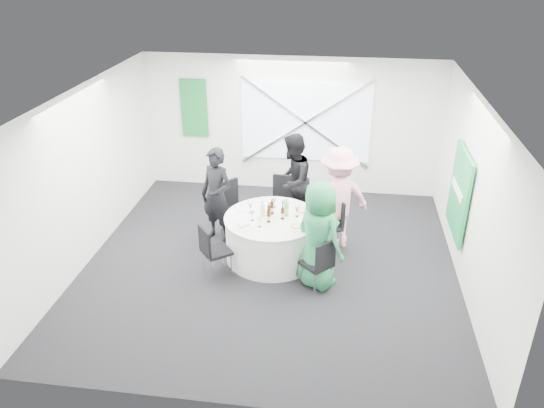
# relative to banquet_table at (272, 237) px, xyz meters

# --- Properties ---
(floor) EXTENTS (6.00, 6.00, 0.00)m
(floor) POSITION_rel_banquet_table_xyz_m (0.00, -0.20, -0.38)
(floor) COLOR black
(floor) RESTS_ON ground
(ceiling) EXTENTS (6.00, 6.00, 0.00)m
(ceiling) POSITION_rel_banquet_table_xyz_m (0.00, -0.20, 2.42)
(ceiling) COLOR white
(ceiling) RESTS_ON wall_back
(wall_back) EXTENTS (6.00, 0.00, 6.00)m
(wall_back) POSITION_rel_banquet_table_xyz_m (0.00, 2.80, 1.02)
(wall_back) COLOR silver
(wall_back) RESTS_ON floor
(wall_front) EXTENTS (6.00, 0.00, 6.00)m
(wall_front) POSITION_rel_banquet_table_xyz_m (0.00, -3.20, 1.02)
(wall_front) COLOR silver
(wall_front) RESTS_ON floor
(wall_left) EXTENTS (0.00, 6.00, 6.00)m
(wall_left) POSITION_rel_banquet_table_xyz_m (-3.00, -0.20, 1.02)
(wall_left) COLOR silver
(wall_left) RESTS_ON floor
(wall_right) EXTENTS (0.00, 6.00, 6.00)m
(wall_right) POSITION_rel_banquet_table_xyz_m (3.00, -0.20, 1.02)
(wall_right) COLOR silver
(wall_right) RESTS_ON floor
(window_panel) EXTENTS (2.60, 0.03, 1.60)m
(window_panel) POSITION_rel_banquet_table_xyz_m (0.30, 2.76, 1.12)
(window_panel) COLOR white
(window_panel) RESTS_ON wall_back
(window_brace_a) EXTENTS (2.63, 0.05, 1.84)m
(window_brace_a) POSITION_rel_banquet_table_xyz_m (0.30, 2.72, 1.12)
(window_brace_a) COLOR silver
(window_brace_a) RESTS_ON window_panel
(window_brace_b) EXTENTS (2.63, 0.05, 1.84)m
(window_brace_b) POSITION_rel_banquet_table_xyz_m (0.30, 2.72, 1.12)
(window_brace_b) COLOR silver
(window_brace_b) RESTS_ON window_panel
(green_banner) EXTENTS (0.55, 0.04, 1.20)m
(green_banner) POSITION_rel_banquet_table_xyz_m (-2.00, 2.75, 1.32)
(green_banner) COLOR #136128
(green_banner) RESTS_ON wall_back
(green_sign) EXTENTS (0.05, 1.20, 1.40)m
(green_sign) POSITION_rel_banquet_table_xyz_m (2.94, 0.40, 0.82)
(green_sign) COLOR #198D46
(green_sign) RESTS_ON wall_right
(banquet_table) EXTENTS (1.56, 1.56, 0.76)m
(banquet_table) POSITION_rel_banquet_table_xyz_m (0.00, 0.00, 0.00)
(banquet_table) COLOR silver
(banquet_table) RESTS_ON floor
(chair_back) EXTENTS (0.47, 0.48, 0.99)m
(chair_back) POSITION_rel_banquet_table_xyz_m (0.06, 1.08, 0.20)
(chair_back) COLOR black
(chair_back) RESTS_ON floor
(chair_back_left) EXTENTS (0.65, 0.65, 1.02)m
(chair_back_left) POSITION_rel_banquet_table_xyz_m (-0.80, 0.68, 0.22)
(chair_back_left) COLOR black
(chair_back_left) RESTS_ON floor
(chair_back_right) EXTENTS (0.56, 0.55, 0.92)m
(chair_back_right) POSITION_rel_banquet_table_xyz_m (0.97, 0.43, 0.16)
(chair_back_right) COLOR black
(chair_back_right) RESTS_ON floor
(chair_front_right) EXTENTS (0.56, 0.56, 0.88)m
(chair_front_right) POSITION_rel_banquet_table_xyz_m (0.84, -0.82, 0.13)
(chair_front_right) COLOR black
(chair_front_right) RESTS_ON floor
(chair_front_left) EXTENTS (0.57, 0.57, 0.89)m
(chair_front_left) POSITION_rel_banquet_table_xyz_m (-0.85, -0.68, 0.14)
(chair_front_left) COLOR black
(chair_front_left) RESTS_ON floor
(person_man_back_left) EXTENTS (0.74, 0.63, 1.70)m
(person_man_back_left) POSITION_rel_banquet_table_xyz_m (-1.03, 0.48, 0.47)
(person_man_back_left) COLOR black
(person_man_back_left) RESTS_ON floor
(person_man_back) EXTENTS (0.60, 0.92, 1.75)m
(person_man_back) POSITION_rel_banquet_table_xyz_m (0.21, 1.22, 0.50)
(person_man_back) COLOR black
(person_man_back) RESTS_ON floor
(person_woman_pink) EXTENTS (1.29, 1.02, 1.81)m
(person_woman_pink) POSITION_rel_banquet_table_xyz_m (1.04, 0.55, 0.52)
(person_woman_pink) COLOR pink
(person_woman_pink) RESTS_ON floor
(person_woman_green) EXTENTS (0.99, 0.95, 1.71)m
(person_woman_green) POSITION_rel_banquet_table_xyz_m (0.79, -0.65, 0.47)
(person_woman_green) COLOR #227E46
(person_woman_green) RESTS_ON floor
(plate_back) EXTENTS (0.27, 0.27, 0.01)m
(plate_back) POSITION_rel_banquet_table_xyz_m (-0.02, 0.59, 0.39)
(plate_back) COLOR white
(plate_back) RESTS_ON banquet_table
(plate_back_left) EXTENTS (0.25, 0.25, 0.01)m
(plate_back_left) POSITION_rel_banquet_table_xyz_m (-0.43, 0.28, 0.39)
(plate_back_left) COLOR white
(plate_back_left) RESTS_ON banquet_table
(plate_back_right) EXTENTS (0.28, 0.28, 0.04)m
(plate_back_right) POSITION_rel_banquet_table_xyz_m (0.45, 0.26, 0.40)
(plate_back_right) COLOR white
(plate_back_right) RESTS_ON banquet_table
(plate_front_right) EXTENTS (0.28, 0.28, 0.04)m
(plate_front_right) POSITION_rel_banquet_table_xyz_m (0.42, -0.28, 0.40)
(plate_front_right) COLOR white
(plate_front_right) RESTS_ON banquet_table
(plate_front_left) EXTENTS (0.25, 0.25, 0.01)m
(plate_front_left) POSITION_rel_banquet_table_xyz_m (-0.37, -0.40, 0.39)
(plate_front_left) COLOR white
(plate_front_left) RESTS_ON banquet_table
(napkin) EXTENTS (0.20, 0.19, 0.05)m
(napkin) POSITION_rel_banquet_table_xyz_m (-0.40, -0.38, 0.42)
(napkin) COLOR silver
(napkin) RESTS_ON plate_front_left
(beer_bottle_a) EXTENTS (0.06, 0.06, 0.24)m
(beer_bottle_a) POSITION_rel_banquet_table_xyz_m (-0.05, 0.03, 0.47)
(beer_bottle_a) COLOR #3A170A
(beer_bottle_a) RESTS_ON banquet_table
(beer_bottle_b) EXTENTS (0.06, 0.06, 0.27)m
(beer_bottle_b) POSITION_rel_banquet_table_xyz_m (-0.02, 0.12, 0.48)
(beer_bottle_b) COLOR #3A170A
(beer_bottle_b) RESTS_ON banquet_table
(beer_bottle_c) EXTENTS (0.06, 0.06, 0.25)m
(beer_bottle_c) POSITION_rel_banquet_table_xyz_m (0.18, -0.04, 0.47)
(beer_bottle_c) COLOR #3A170A
(beer_bottle_c) RESTS_ON banquet_table
(beer_bottle_d) EXTENTS (0.06, 0.06, 0.25)m
(beer_bottle_d) POSITION_rel_banquet_table_xyz_m (-0.03, -0.17, 0.48)
(beer_bottle_d) COLOR #3A170A
(beer_bottle_d) RESTS_ON banquet_table
(green_water_bottle) EXTENTS (0.08, 0.08, 0.30)m
(green_water_bottle) POSITION_rel_banquet_table_xyz_m (0.22, 0.09, 0.50)
(green_water_bottle) COLOR #44B255
(green_water_bottle) RESTS_ON banquet_table
(clear_water_bottle) EXTENTS (0.08, 0.08, 0.29)m
(clear_water_bottle) POSITION_rel_banquet_table_xyz_m (-0.16, -0.00, 0.49)
(clear_water_bottle) COLOR silver
(clear_water_bottle) RESTS_ON banquet_table
(wine_glass_a) EXTENTS (0.07, 0.07, 0.17)m
(wine_glass_a) POSITION_rel_banquet_table_xyz_m (-0.30, -0.15, 0.50)
(wine_glass_a) COLOR white
(wine_glass_a) RESTS_ON banquet_table
(wine_glass_b) EXTENTS (0.07, 0.07, 0.17)m
(wine_glass_b) POSITION_rel_banquet_table_xyz_m (0.40, 0.08, 0.50)
(wine_glass_b) COLOR white
(wine_glass_b) RESTS_ON banquet_table
(wine_glass_c) EXTENTS (0.07, 0.07, 0.17)m
(wine_glass_c) POSITION_rel_banquet_table_xyz_m (-0.37, 0.09, 0.50)
(wine_glass_c) COLOR white
(wine_glass_c) RESTS_ON banquet_table
(wine_glass_d) EXTENTS (0.07, 0.07, 0.17)m
(wine_glass_d) POSITION_rel_banquet_table_xyz_m (-0.01, 0.36, 0.50)
(wine_glass_d) COLOR white
(wine_glass_d) RESTS_ON banquet_table
(wine_glass_e) EXTENTS (0.07, 0.07, 0.17)m
(wine_glass_e) POSITION_rel_banquet_table_xyz_m (-0.15, -0.35, 0.50)
(wine_glass_e) COLOR white
(wine_glass_e) RESTS_ON banquet_table
(wine_glass_f) EXTENTS (0.07, 0.07, 0.17)m
(wine_glass_f) POSITION_rel_banquet_table_xyz_m (0.14, 0.30, 0.50)
(wine_glass_f) COLOR white
(wine_glass_f) RESTS_ON banquet_table
(fork_a) EXTENTS (0.15, 0.02, 0.01)m
(fork_a) POSITION_rel_banquet_table_xyz_m (0.17, 0.55, 0.38)
(fork_a) COLOR silver
(fork_a) RESTS_ON banquet_table
(knife_a) EXTENTS (0.15, 0.02, 0.01)m
(knife_a) POSITION_rel_banquet_table_xyz_m (-0.16, 0.55, 0.38)
(knife_a) COLOR silver
(knife_a) RESTS_ON banquet_table
(fork_b) EXTENTS (0.09, 0.14, 0.01)m
(fork_b) POSITION_rel_banquet_table_xyz_m (-0.40, 0.42, 0.38)
(fork_b) COLOR silver
(fork_b) RESTS_ON banquet_table
(knife_b) EXTENTS (0.08, 0.14, 0.01)m
(knife_b) POSITION_rel_banquet_table_xyz_m (-0.57, 0.07, 0.38)
(knife_b) COLOR silver
(knife_b) RESTS_ON banquet_table
(fork_c) EXTENTS (0.12, 0.12, 0.01)m
(fork_c) POSITION_rel_banquet_table_xyz_m (-0.51, -0.28, 0.38)
(fork_c) COLOR silver
(fork_c) RESTS_ON banquet_table
(knife_c) EXTENTS (0.12, 0.12, 0.01)m
(knife_c) POSITION_rel_banquet_table_xyz_m (-0.28, -0.50, 0.38)
(knife_c) COLOR silver
(knife_c) RESTS_ON banquet_table
(fork_d) EXTENTS (0.10, 0.13, 0.01)m
(fork_d) POSITION_rel_banquet_table_xyz_m (0.55, 0.16, 0.38)
(fork_d) COLOR silver
(fork_d) RESTS_ON banquet_table
(knife_d) EXTENTS (0.08, 0.14, 0.01)m
(knife_d) POSITION_rel_banquet_table_xyz_m (0.43, 0.38, 0.38)
(knife_d) COLOR silver
(knife_d) RESTS_ON banquet_table
(fork_e) EXTENTS (0.12, 0.12, 0.01)m
(fork_e) POSITION_rel_banquet_table_xyz_m (0.27, -0.51, 0.38)
(fork_e) COLOR silver
(fork_e) RESTS_ON banquet_table
(knife_e) EXTENTS (0.11, 0.12, 0.01)m
(knife_e) POSITION_rel_banquet_table_xyz_m (0.52, -0.24, 0.38)
(knife_e) COLOR silver
(knife_e) RESTS_ON banquet_table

